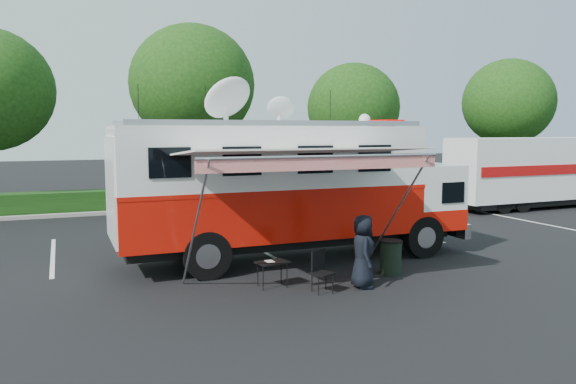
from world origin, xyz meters
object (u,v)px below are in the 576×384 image
at_px(trash_bin, 391,257).
at_px(command_truck, 292,187).
at_px(folding_table, 272,263).
at_px(semi_trailer, 548,170).

bearing_deg(trash_bin, command_truck, 124.47).
relative_size(command_truck, folding_table, 12.46).
xyz_separation_m(folding_table, trash_bin, (3.27, -0.02, -0.12)).
bearing_deg(folding_table, semi_trailer, 25.20).
bearing_deg(command_truck, semi_trailer, 19.69).
height_order(command_truck, trash_bin, command_truck).
bearing_deg(trash_bin, semi_trailer, 30.17).
relative_size(command_truck, semi_trailer, 0.93).
height_order(command_truck, folding_table, command_truck).
relative_size(trash_bin, semi_trailer, 0.08).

